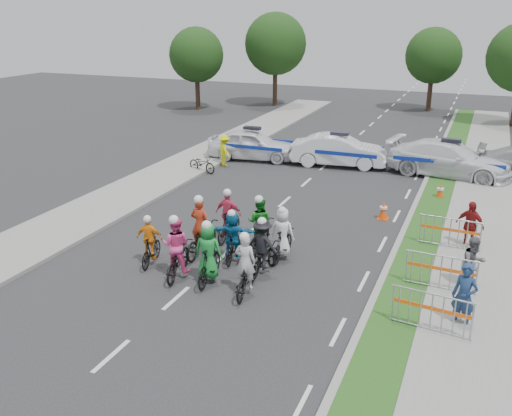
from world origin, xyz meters
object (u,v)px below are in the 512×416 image
at_px(tree_0, 196,55).
at_px(tree_4, 433,56).
at_px(rider_1, 209,258).
at_px(police_car_2, 449,159).
at_px(rider_6, 201,235).
at_px(spectator_2, 470,225).
at_px(rider_7, 283,239).
at_px(rider_9, 229,220).
at_px(rider_5, 233,239).
at_px(spectator_0, 464,296).
at_px(spectator_1, 473,264).
at_px(rider_8, 260,230).
at_px(rider_4, 263,252).
at_px(police_car_0, 252,144).
at_px(marshal_hiviz, 224,150).
at_px(tree_3, 275,44).
at_px(rider_0, 246,273).
at_px(police_car_1, 339,151).
at_px(barrier_0, 431,314).
at_px(cone_1, 440,191).
at_px(barrier_2, 450,234).
at_px(rider_2, 177,254).
at_px(barrier_1, 440,274).
at_px(parked_bike, 202,164).
at_px(rider_3, 150,245).

distance_m(tree_0, tree_4, 18.03).
relative_size(rider_1, police_car_2, 0.34).
bearing_deg(rider_6, spectator_2, -155.40).
distance_m(rider_7, rider_9, 2.40).
distance_m(rider_1, tree_0, 30.57).
relative_size(rider_5, spectator_0, 1.00).
distance_m(spectator_1, spectator_2, 3.08).
relative_size(rider_7, rider_8, 0.92).
distance_m(rider_4, spectator_1, 6.01).
height_order(rider_6, police_car_0, rider_6).
distance_m(marshal_hiviz, tree_3, 19.63).
xyz_separation_m(rider_5, tree_4, (2.57, 31.11, 3.45)).
distance_m(rider_9, spectator_1, 7.97).
height_order(rider_0, rider_1, rider_1).
bearing_deg(rider_1, police_car_1, -97.75).
distance_m(barrier_0, tree_3, 35.23).
bearing_deg(rider_0, rider_9, -65.51).
distance_m(spectator_0, tree_3, 34.96).
relative_size(police_car_0, barrier_0, 2.33).
height_order(spectator_0, tree_3, tree_3).
xyz_separation_m(rider_0, cone_1, (4.25, 10.76, -0.28)).
bearing_deg(rider_6, police_car_1, -96.82).
bearing_deg(barrier_0, spectator_2, 84.51).
relative_size(barrier_2, tree_0, 0.32).
height_order(rider_9, spectator_2, rider_9).
bearing_deg(rider_6, rider_2, 92.20).
xyz_separation_m(rider_7, spectator_0, (5.56, -2.22, 0.17)).
height_order(rider_6, barrier_1, rider_6).
height_order(police_car_0, barrier_1, police_car_0).
xyz_separation_m(police_car_1, barrier_1, (6.09, -12.30, -0.23)).
distance_m(rider_2, spectator_0, 8.05).
bearing_deg(rider_2, rider_8, -131.35).
height_order(police_car_2, spectator_2, police_car_2).
xyz_separation_m(rider_6, police_car_0, (-3.23, 12.09, 0.12)).
distance_m(rider_4, parked_bike, 11.64).
xyz_separation_m(police_car_1, marshal_hiviz, (-5.36, -2.19, 0.01)).
distance_m(rider_1, rider_3, 2.29).
height_order(rider_1, marshal_hiviz, rider_1).
relative_size(police_car_1, barrier_0, 2.39).
relative_size(rider_0, police_car_2, 0.33).
xyz_separation_m(tree_3, tree_4, (12.00, 2.00, -0.70)).
bearing_deg(rider_2, rider_7, -147.99).
height_order(spectator_0, parked_bike, spectator_0).
bearing_deg(cone_1, rider_6, -127.00).
bearing_deg(rider_8, rider_3, 34.90).
distance_m(marshal_hiviz, cone_1, 10.79).
bearing_deg(cone_1, barrier_1, -84.86).
bearing_deg(parked_bike, rider_2, -140.41).
bearing_deg(rider_2, barrier_0, 164.69).
height_order(rider_5, spectator_0, spectator_0).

